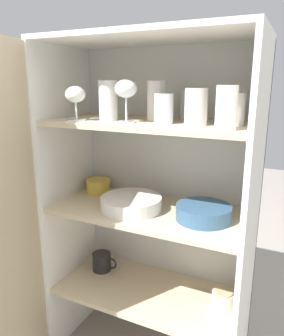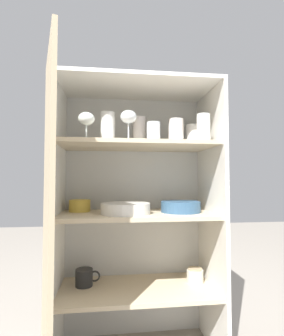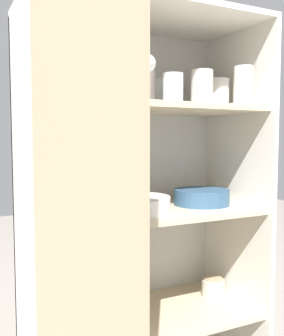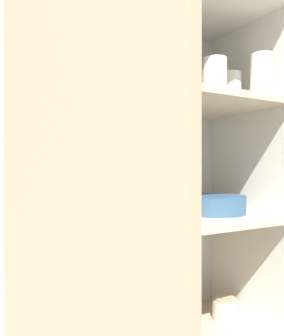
% 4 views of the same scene
% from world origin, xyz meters
% --- Properties ---
extents(cupboard_back_panel, '(0.82, 0.02, 1.36)m').
position_xyz_m(cupboard_back_panel, '(0.00, 0.38, 0.68)').
color(cupboard_back_panel, silver).
rests_on(cupboard_back_panel, ground_plane).
extents(cupboard_side_left, '(0.02, 0.41, 1.36)m').
position_xyz_m(cupboard_side_left, '(-0.40, 0.18, 0.68)').
color(cupboard_side_left, white).
rests_on(cupboard_side_left, ground_plane).
extents(cupboard_side_right, '(0.02, 0.41, 1.36)m').
position_xyz_m(cupboard_side_right, '(0.40, 0.18, 0.68)').
color(cupboard_side_right, white).
rests_on(cupboard_side_right, ground_plane).
extents(cupboard_top_panel, '(0.82, 0.41, 0.02)m').
position_xyz_m(cupboard_top_panel, '(0.00, 0.18, 1.37)').
color(cupboard_top_panel, white).
rests_on(cupboard_top_panel, cupboard_side_left).
extents(shelf_board_lower, '(0.78, 0.37, 0.02)m').
position_xyz_m(shelf_board_lower, '(0.00, 0.18, 0.32)').
color(shelf_board_lower, beige).
extents(shelf_board_middle, '(0.78, 0.37, 0.02)m').
position_xyz_m(shelf_board_middle, '(0.00, 0.18, 0.70)').
color(shelf_board_middle, beige).
extents(shelf_board_upper, '(0.78, 0.37, 0.02)m').
position_xyz_m(shelf_board_upper, '(0.00, 0.18, 1.06)').
color(shelf_board_upper, beige).
extents(cupboard_door, '(0.13, 0.40, 1.36)m').
position_xyz_m(cupboard_door, '(-0.35, -0.21, 0.68)').
color(cupboard_door, tan).
rests_on(cupboard_door, ground_plane).
extents(tumbler_glass_0, '(0.08, 0.08, 0.12)m').
position_xyz_m(tumbler_glass_0, '(0.20, 0.14, 1.13)').
color(tumbler_glass_0, silver).
rests_on(tumbler_glass_0, shelf_board_upper).
extents(tumbler_glass_1, '(0.07, 0.07, 0.10)m').
position_xyz_m(tumbler_glass_1, '(0.08, 0.14, 1.12)').
color(tumbler_glass_1, white).
rests_on(tumbler_glass_1, shelf_board_upper).
extents(tumbler_glass_2, '(0.07, 0.07, 0.13)m').
position_xyz_m(tumbler_glass_2, '(0.31, 0.06, 1.13)').
color(tumbler_glass_2, white).
rests_on(tumbler_glass_2, shelf_board_upper).
extents(tumbler_glass_3, '(0.06, 0.06, 0.11)m').
position_xyz_m(tumbler_glass_3, '(0.11, 0.32, 1.12)').
color(tumbler_glass_3, white).
rests_on(tumbler_glass_3, shelf_board_upper).
extents(tumbler_glass_4, '(0.08, 0.08, 0.11)m').
position_xyz_m(tumbler_glass_4, '(0.31, 0.19, 1.12)').
color(tumbler_glass_4, white).
rests_on(tumbler_glass_4, shelf_board_upper).
extents(tumbler_glass_5, '(0.07, 0.07, 0.15)m').
position_xyz_m(tumbler_glass_5, '(-0.15, 0.14, 1.14)').
color(tumbler_glass_5, white).
rests_on(tumbler_glass_5, shelf_board_upper).
extents(tumbler_glass_6, '(0.07, 0.07, 0.15)m').
position_xyz_m(tumbler_glass_6, '(0.02, 0.22, 1.14)').
color(tumbler_glass_6, silver).
rests_on(tumbler_glass_6, shelf_board_upper).
extents(wine_glass_0, '(0.08, 0.08, 0.15)m').
position_xyz_m(wine_glass_0, '(-0.05, 0.10, 1.18)').
color(wine_glass_0, white).
rests_on(wine_glass_0, shelf_board_upper).
extents(wine_glass_1, '(0.08, 0.08, 0.13)m').
position_xyz_m(wine_glass_1, '(-0.25, 0.07, 1.16)').
color(wine_glass_1, white).
rests_on(wine_glass_1, shelf_board_upper).
extents(plate_stack_white, '(0.25, 0.25, 0.05)m').
position_xyz_m(plate_stack_white, '(-0.06, 0.15, 0.74)').
color(plate_stack_white, white).
rests_on(plate_stack_white, shelf_board_middle).
extents(mixing_bowl_large, '(0.21, 0.21, 0.06)m').
position_xyz_m(mixing_bowl_large, '(0.23, 0.18, 0.74)').
color(mixing_bowl_large, '#33567A').
rests_on(mixing_bowl_large, shelf_board_middle).
extents(serving_bowl_small, '(0.11, 0.11, 0.06)m').
position_xyz_m(serving_bowl_small, '(-0.30, 0.27, 0.74)').
color(serving_bowl_small, gold).
rests_on(serving_bowl_small, shelf_board_middle).
extents(coffee_mug_primary, '(0.13, 0.09, 0.09)m').
position_xyz_m(coffee_mug_primary, '(-0.27, 0.24, 0.37)').
color(coffee_mug_primary, black).
rests_on(coffee_mug_primary, shelf_board_lower).
extents(storage_jar, '(0.09, 0.09, 0.07)m').
position_xyz_m(storage_jar, '(0.32, 0.21, 0.37)').
color(storage_jar, beige).
rests_on(storage_jar, shelf_board_lower).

